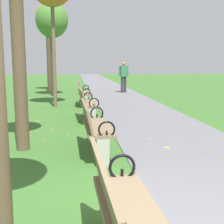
# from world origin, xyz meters

# --- Properties ---
(paved_walkway) EXTENTS (2.54, 44.00, 0.02)m
(paved_walkway) POSITION_xyz_m (1.27, 18.00, 0.01)
(paved_walkway) COLOR slate
(paved_walkway) RESTS_ON ground
(park_bench_1) EXTENTS (0.51, 1.61, 0.90)m
(park_bench_1) POSITION_xyz_m (-0.50, -0.05, 0.49)
(park_bench_1) COLOR #7A664C
(park_bench_1) RESTS_ON ground
(park_bench_2) EXTENTS (0.51, 1.61, 0.90)m
(park_bench_2) POSITION_xyz_m (-0.50, 3.17, 0.49)
(park_bench_2) COLOR #7A664C
(park_bench_2) RESTS_ON ground
(park_bench_3) EXTENTS (0.55, 1.62, 0.90)m
(park_bench_3) POSITION_xyz_m (-0.50, 6.26, 0.49)
(park_bench_3) COLOR #7A664C
(park_bench_3) RESTS_ON ground
(park_bench_4) EXTENTS (0.51, 1.61, 0.90)m
(park_bench_4) POSITION_xyz_m (-0.50, 9.28, 0.49)
(park_bench_4) COLOR #7A664C
(park_bench_4) RESTS_ON ground
(tree_4) EXTENTS (1.50, 1.50, 4.40)m
(tree_4) POSITION_xyz_m (-1.79, 12.81, 3.51)
(tree_4) COLOR #4C3D2D
(tree_4) RESTS_ON ground
(tree_5) EXTENTS (1.27, 1.27, 4.85)m
(tree_5) POSITION_xyz_m (-2.21, 15.65, 3.95)
(tree_5) COLOR #4C3D2D
(tree_5) RESTS_ON ground
(pedestrian_walking) EXTENTS (0.53, 0.25, 1.62)m
(pedestrian_walking) POSITION_xyz_m (1.81, 13.93, 0.93)
(pedestrian_walking) COLOR #2D2D38
(pedestrian_walking) RESTS_ON paved_walkway
(scattered_leaves) EXTENTS (4.26, 12.82, 0.02)m
(scattered_leaves) POSITION_xyz_m (-0.18, 4.99, 0.01)
(scattered_leaves) COLOR #AD6B23
(scattered_leaves) RESTS_ON ground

